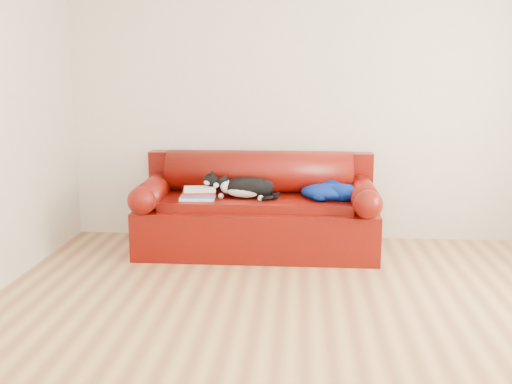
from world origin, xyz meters
TOP-DOWN VIEW (x-y plane):
  - ground at (0.00, 0.00)m, footprint 4.50×4.50m
  - room_shell at (0.12, 0.02)m, footprint 4.52×4.02m
  - sofa_base at (-0.42, 1.49)m, footprint 2.10×0.90m
  - sofa_back at (-0.42, 1.74)m, footprint 2.10×1.01m
  - book_stack at (-0.92, 1.35)m, footprint 0.31×0.25m
  - cat at (-0.51, 1.43)m, footprint 0.64×0.27m
  - blanket at (0.20, 1.46)m, footprint 0.50×0.43m

SIDE VIEW (x-z plane):
  - ground at x=0.00m, z-range 0.00..0.00m
  - sofa_base at x=-0.42m, z-range -0.01..0.49m
  - sofa_back at x=-0.42m, z-range 0.10..0.98m
  - book_stack at x=-0.92m, z-range 0.50..0.60m
  - blanket at x=0.20m, z-range 0.49..0.64m
  - cat at x=-0.51m, z-range 0.47..0.71m
  - room_shell at x=0.12m, z-range 0.36..2.97m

